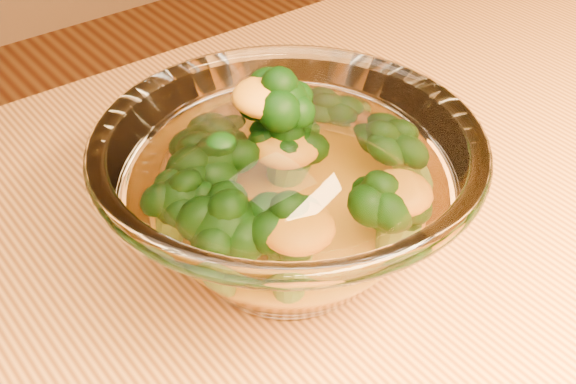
# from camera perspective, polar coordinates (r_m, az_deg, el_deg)

# --- Properties ---
(glass_bowl) EXTENTS (0.21, 0.21, 0.10)m
(glass_bowl) POSITION_cam_1_polar(r_m,az_deg,el_deg) (0.45, -0.00, -0.47)
(glass_bowl) COLOR white
(glass_bowl) RESTS_ON table
(cheese_sauce) EXTENTS (0.11, 0.11, 0.03)m
(cheese_sauce) POSITION_cam_1_polar(r_m,az_deg,el_deg) (0.46, 0.00, -2.43)
(cheese_sauce) COLOR orange
(cheese_sauce) RESTS_ON glass_bowl
(broccoli_heap) EXTENTS (0.15, 0.14, 0.08)m
(broccoli_heap) POSITION_cam_1_polar(r_m,az_deg,el_deg) (0.44, -0.82, 0.97)
(broccoli_heap) COLOR black
(broccoli_heap) RESTS_ON cheese_sauce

